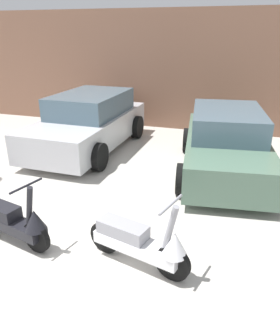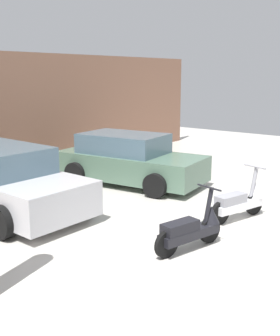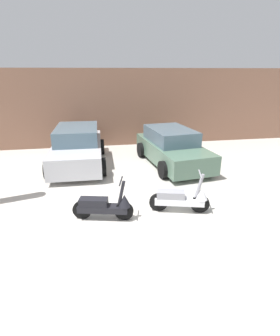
# 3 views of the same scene
# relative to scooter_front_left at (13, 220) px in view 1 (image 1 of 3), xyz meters

# --- Properties ---
(wall_back) EXTENTS (19.60, 0.12, 3.62)m
(wall_back) POSITION_rel_scooter_front_left_xyz_m (0.34, 6.98, 1.44)
(wall_back) COLOR #845B47
(wall_back) RESTS_ON ground_plane
(scooter_front_left) EXTENTS (1.50, 0.66, 1.06)m
(scooter_front_left) POSITION_rel_scooter_front_left_xyz_m (0.00, 0.00, 0.00)
(scooter_front_left) COLOR black
(scooter_front_left) RESTS_ON ground_plane
(scooter_front_right) EXTENTS (1.54, 0.70, 1.09)m
(scooter_front_right) POSITION_rel_scooter_front_left_xyz_m (1.98, 0.04, 0.01)
(scooter_front_right) COLOR black
(scooter_front_right) RESTS_ON ground_plane
(car_rear_left) EXTENTS (2.14, 4.33, 1.46)m
(car_rear_left) POSITION_rel_scooter_front_left_xyz_m (-0.85, 4.37, 0.32)
(car_rear_left) COLOR #B7B7BC
(car_rear_left) RESTS_ON ground_plane
(car_rear_center) EXTENTS (2.37, 4.27, 1.39)m
(car_rear_center) POSITION_rel_scooter_front_left_xyz_m (2.79, 3.78, 0.29)
(car_rear_center) COLOR #51705B
(car_rear_center) RESTS_ON ground_plane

